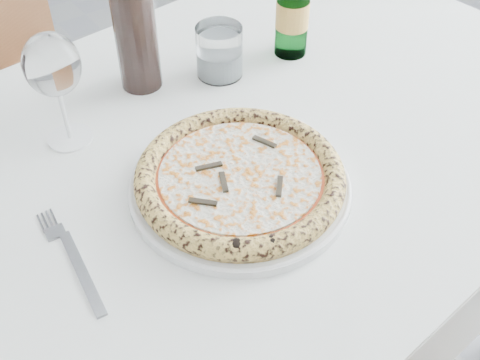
% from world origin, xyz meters
% --- Properties ---
extents(dining_table, '(1.55, 1.00, 0.76)m').
position_xyz_m(dining_table, '(0.15, 0.29, 0.67)').
color(dining_table, brown).
rests_on(dining_table, floor).
extents(chair_far, '(0.43, 0.43, 0.93)m').
position_xyz_m(chair_far, '(0.07, 1.11, 0.53)').
color(chair_far, brown).
rests_on(chair_far, floor).
extents(plate, '(0.33, 0.33, 0.02)m').
position_xyz_m(plate, '(0.15, 0.19, 0.76)').
color(plate, white).
rests_on(plate, dining_table).
extents(pizza, '(0.31, 0.31, 0.03)m').
position_xyz_m(pizza, '(0.15, 0.19, 0.78)').
color(pizza, '#F1BE62').
rests_on(pizza, plate).
extents(fork, '(0.03, 0.22, 0.00)m').
position_xyz_m(fork, '(-0.11, 0.21, 0.76)').
color(fork, gray).
rests_on(fork, dining_table).
extents(wine_glass, '(0.09, 0.09, 0.19)m').
position_xyz_m(wine_glass, '(-0.01, 0.45, 0.89)').
color(wine_glass, white).
rests_on(wine_glass, dining_table).
extents(tumbler, '(0.08, 0.08, 0.09)m').
position_xyz_m(tumbler, '(0.30, 0.46, 0.80)').
color(tumbler, white).
rests_on(tumbler, dining_table).
extents(beer_bottle, '(0.06, 0.06, 0.24)m').
position_xyz_m(beer_bottle, '(0.45, 0.44, 0.85)').
color(beer_bottle, '#327D43').
rests_on(beer_bottle, dining_table).
extents(wine_bottle, '(0.07, 0.07, 0.30)m').
position_xyz_m(wine_bottle, '(0.16, 0.51, 0.88)').
color(wine_bottle, black).
rests_on(wine_bottle, dining_table).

